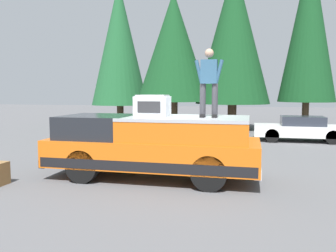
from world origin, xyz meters
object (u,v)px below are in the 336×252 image
compressor_unit (152,106)px  person_on_truck_bed (209,81)px  pickup_truck (153,146)px  parked_car_white (300,129)px

compressor_unit → person_on_truck_bed: bearing=-86.0°
compressor_unit → pickup_truck: bearing=14.1°
person_on_truck_bed → parked_car_white: size_ratio=0.41×
pickup_truck → compressor_unit: bearing=-165.9°
pickup_truck → person_on_truck_bed: size_ratio=3.28×
person_on_truck_bed → compressor_unit: bearing=94.0°
compressor_unit → person_on_truck_bed: (0.10, -1.43, 0.62)m
parked_car_white → pickup_truck: bearing=149.8°
compressor_unit → parked_car_white: bearing=-29.4°
pickup_truck → compressor_unit: (-0.19, -0.05, 1.05)m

